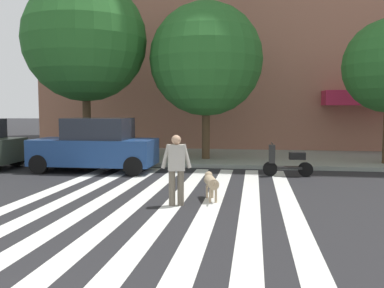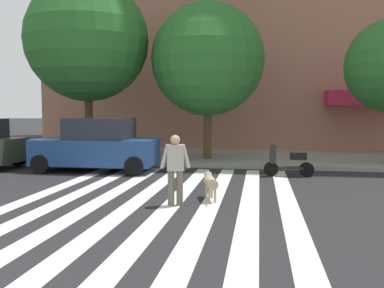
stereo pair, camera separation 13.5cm
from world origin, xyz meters
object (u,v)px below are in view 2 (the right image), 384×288
object	(u,v)px
street_tree_nearest	(87,40)
street_tree_middle	(208,60)
parked_scooter	(289,162)
parked_car_behind_first	(97,146)
dog_on_leash	(210,182)
pedestrian_dog_walker	(175,166)

from	to	relation	value
street_tree_nearest	street_tree_middle	bearing A→B (deg)	5.18
street_tree_middle	parked_scooter	bearing A→B (deg)	-46.20
parked_car_behind_first	dog_on_leash	bearing A→B (deg)	-41.43
parked_scooter	street_tree_nearest	distance (m)	9.76
parked_car_behind_first	dog_on_leash	distance (m)	6.10
parked_car_behind_first	pedestrian_dog_walker	bearing A→B (deg)	-51.08
parked_car_behind_first	street_tree_middle	world-z (taller)	street_tree_middle
street_tree_nearest	pedestrian_dog_walker	bearing A→B (deg)	-54.74
parked_car_behind_first	dog_on_leash	size ratio (longest dim) A/B	3.82
parked_scooter	dog_on_leash	size ratio (longest dim) A/B	1.44
parked_scooter	dog_on_leash	bearing A→B (deg)	-118.63
parked_car_behind_first	street_tree_nearest	bearing A→B (deg)	117.95
street_tree_middle	pedestrian_dog_walker	distance (m)	8.57
pedestrian_dog_walker	parked_scooter	bearing A→B (deg)	58.26
street_tree_middle	pedestrian_dog_walker	bearing A→B (deg)	-88.30
parked_car_behind_first	parked_scooter	bearing A→B (deg)	-0.79
parked_car_behind_first	street_tree_nearest	size ratio (longest dim) A/B	0.58
parked_scooter	street_tree_nearest	bearing A→B (deg)	161.09
street_tree_middle	parked_car_behind_first	bearing A→B (deg)	-138.77
parked_car_behind_first	parked_scooter	size ratio (longest dim) A/B	2.65
parked_car_behind_first	pedestrian_dog_walker	xyz separation A→B (m)	(3.83, -4.74, 0.02)
parked_scooter	pedestrian_dog_walker	bearing A→B (deg)	-121.74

